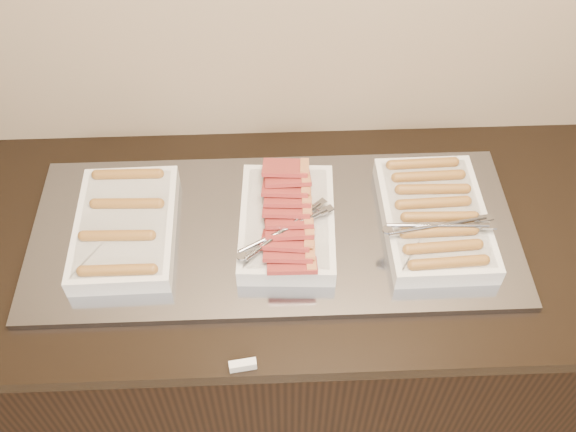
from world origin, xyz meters
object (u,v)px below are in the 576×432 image
at_px(dish_left, 125,227).
at_px(dish_right, 434,217).
at_px(counter, 281,324).
at_px(dish_center, 287,221).
at_px(warming_tray, 274,232).

relative_size(dish_left, dish_right, 0.96).
distance_m(counter, dish_center, 0.50).
bearing_deg(dish_right, dish_left, 179.13).
height_order(counter, warming_tray, warming_tray).
distance_m(warming_tray, dish_center, 0.06).
distance_m(dish_center, dish_right, 0.36).
distance_m(counter, dish_left, 0.62).
bearing_deg(dish_right, dish_center, 179.48).
relative_size(warming_tray, dish_left, 3.33).
xyz_separation_m(counter, dish_right, (0.38, -0.00, 0.50)).
distance_m(warming_tray, dish_right, 0.40).
height_order(counter, dish_left, dish_left).
bearing_deg(warming_tray, dish_right, -0.54).
bearing_deg(dish_right, warming_tray, 178.87).
relative_size(counter, dish_left, 5.72).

